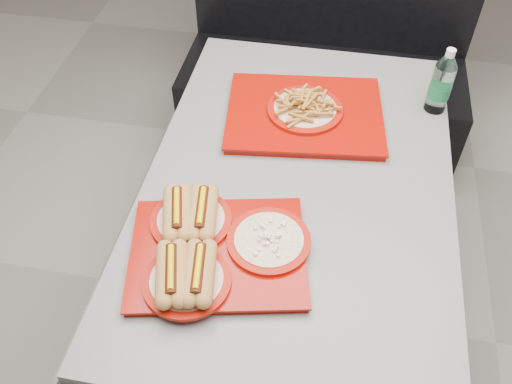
% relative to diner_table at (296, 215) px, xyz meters
% --- Properties ---
extents(ground, '(6.00, 6.00, 0.00)m').
position_rel_diner_table_xyz_m(ground, '(0.00, 0.00, -0.58)').
color(ground, gray).
rests_on(ground, ground).
extents(diner_table, '(0.92, 1.42, 0.75)m').
position_rel_diner_table_xyz_m(diner_table, '(0.00, 0.00, 0.00)').
color(diner_table, black).
rests_on(diner_table, ground).
extents(booth_bench, '(1.30, 0.57, 1.35)m').
position_rel_diner_table_xyz_m(booth_bench, '(0.00, 1.09, -0.18)').
color(booth_bench, black).
rests_on(booth_bench, ground).
extents(tray_near, '(0.52, 0.44, 0.10)m').
position_rel_diner_table_xyz_m(tray_near, '(-0.19, -0.32, 0.20)').
color(tray_near, '#920C04').
rests_on(tray_near, diner_table).
extents(tray_far, '(0.55, 0.45, 0.10)m').
position_rel_diner_table_xyz_m(tray_far, '(-0.02, 0.28, 0.19)').
color(tray_far, '#920C04').
rests_on(tray_far, diner_table).
extents(water_bottle, '(0.07, 0.07, 0.23)m').
position_rel_diner_table_xyz_m(water_bottle, '(0.41, 0.41, 0.26)').
color(water_bottle, silver).
rests_on(water_bottle, diner_table).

